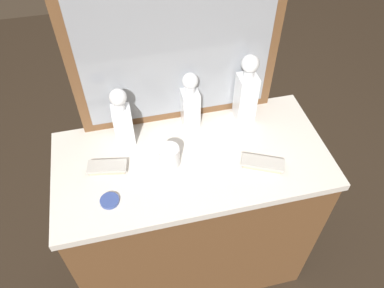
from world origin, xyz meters
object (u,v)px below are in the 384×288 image
crystal_decanter_far_left (123,121)px  crystal_tumbler_far_right (169,157)px  silver_brush_right (263,164)px  crystal_decanter_right (190,104)px  silver_brush_far_right (107,167)px  porcelain_dish (110,201)px  crystal_decanter_center (246,94)px

crystal_decanter_far_left → crystal_tumbler_far_right: (0.15, -0.16, -0.07)m
crystal_decanter_far_left → silver_brush_right: (0.50, -0.26, -0.09)m
crystal_decanter_right → silver_brush_right: 0.38m
silver_brush_far_right → crystal_decanter_right: bearing=25.9°
silver_brush_right → porcelain_dish: bearing=-177.0°
crystal_decanter_center → crystal_tumbler_far_right: (-0.36, -0.19, -0.09)m
crystal_decanter_center → silver_brush_far_right: bearing=-165.0°
silver_brush_far_right → porcelain_dish: bearing=-91.8°
crystal_decanter_center → porcelain_dish: crystal_decanter_center is taller
silver_brush_right → crystal_decanter_far_left: bearing=152.6°
crystal_decanter_center → porcelain_dish: 0.69m
crystal_decanter_right → crystal_decanter_far_left: (-0.28, -0.04, 0.00)m
crystal_decanter_center → silver_brush_far_right: size_ratio=2.01×
crystal_decanter_right → silver_brush_far_right: 0.42m
crystal_decanter_center → silver_brush_far_right: (-0.60, -0.16, -0.11)m
crystal_tumbler_far_right → silver_brush_right: 0.36m
crystal_decanter_right → crystal_decanter_center: bearing=-4.3°
silver_brush_right → silver_brush_far_right: bearing=168.5°
silver_brush_right → silver_brush_far_right: size_ratio=1.11×
crystal_tumbler_far_right → silver_brush_right: size_ratio=0.50×
crystal_decanter_center → crystal_decanter_far_left: 0.51m
crystal_decanter_center → crystal_decanter_far_left: size_ratio=1.20×
crystal_decanter_right → crystal_tumbler_far_right: crystal_decanter_right is taller
crystal_decanter_right → silver_brush_far_right: (-0.37, -0.18, -0.09)m
crystal_decanter_far_left → crystal_decanter_center: bearing=2.4°
crystal_tumbler_far_right → silver_brush_far_right: 0.24m
crystal_decanter_center → porcelain_dish: size_ratio=4.56×
crystal_tumbler_far_right → silver_brush_far_right: size_ratio=0.55×
crystal_decanter_center → porcelain_dish: (-0.60, -0.31, -0.12)m
silver_brush_far_right → porcelain_dish: 0.15m
crystal_tumbler_far_right → crystal_decanter_right: bearing=57.4°
crystal_decanter_right → porcelain_dish: crystal_decanter_right is taller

